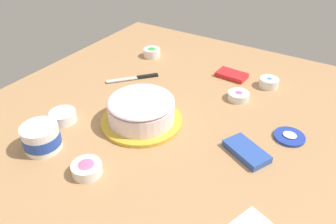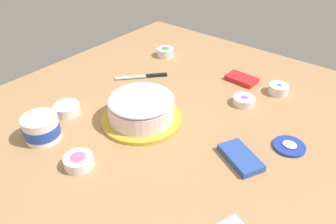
{
  "view_description": "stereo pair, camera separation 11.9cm",
  "coord_description": "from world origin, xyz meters",
  "px_view_note": "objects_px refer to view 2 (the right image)",
  "views": [
    {
      "loc": [
        -0.48,
        0.86,
        0.71
      ],
      "look_at": [
        0.04,
        0.03,
        0.04
      ],
      "focal_mm": 34.64,
      "sensor_mm": 36.0,
      "label": 1
    },
    {
      "loc": [
        -0.57,
        0.79,
        0.71
      ],
      "look_at": [
        0.04,
        0.03,
        0.04
      ],
      "focal_mm": 34.64,
      "sensor_mm": 36.0,
      "label": 2
    }
  ],
  "objects_px": {
    "sprinkle_bowl_rainbow": "(244,100)",
    "candy_box_lower": "(242,79)",
    "frosting_tub": "(41,128)",
    "frosting_tub_lid": "(289,146)",
    "sprinkle_bowl_pink": "(79,161)",
    "sprinkle_bowl_blue": "(278,89)",
    "frosted_cake": "(141,109)",
    "sprinkle_bowl_yellow": "(67,109)",
    "spreading_knife": "(146,76)",
    "sprinkle_bowl_green": "(165,52)",
    "candy_box_upper": "(240,157)"
  },
  "relations": [
    {
      "from": "frosting_tub",
      "to": "frosting_tub_lid",
      "type": "bearing_deg",
      "value": -144.55
    },
    {
      "from": "sprinkle_bowl_blue",
      "to": "sprinkle_bowl_pink",
      "type": "distance_m",
      "value": 0.86
    },
    {
      "from": "frosting_tub",
      "to": "sprinkle_bowl_green",
      "type": "bearing_deg",
      "value": -83.11
    },
    {
      "from": "frosting_tub",
      "to": "candy_box_upper",
      "type": "height_order",
      "value": "frosting_tub"
    },
    {
      "from": "sprinkle_bowl_blue",
      "to": "candy_box_lower",
      "type": "distance_m",
      "value": 0.17
    },
    {
      "from": "frosted_cake",
      "to": "sprinkle_bowl_yellow",
      "type": "distance_m",
      "value": 0.29
    },
    {
      "from": "sprinkle_bowl_rainbow",
      "to": "sprinkle_bowl_yellow",
      "type": "distance_m",
      "value": 0.69
    },
    {
      "from": "frosting_tub",
      "to": "candy_box_upper",
      "type": "distance_m",
      "value": 0.67
    },
    {
      "from": "sprinkle_bowl_rainbow",
      "to": "sprinkle_bowl_green",
      "type": "bearing_deg",
      "value": -15.88
    },
    {
      "from": "sprinkle_bowl_pink",
      "to": "sprinkle_bowl_rainbow",
      "type": "bearing_deg",
      "value": -109.9
    },
    {
      "from": "frosting_tub",
      "to": "spreading_knife",
      "type": "bearing_deg",
      "value": -88.15
    },
    {
      "from": "sprinkle_bowl_rainbow",
      "to": "sprinkle_bowl_pink",
      "type": "xyz_separation_m",
      "value": [
        0.23,
        0.64,
        0.0
      ]
    },
    {
      "from": "spreading_knife",
      "to": "candy_box_upper",
      "type": "relative_size",
      "value": 1.26
    },
    {
      "from": "spreading_knife",
      "to": "frosting_tub",
      "type": "bearing_deg",
      "value": 91.85
    },
    {
      "from": "frosting_tub",
      "to": "spreading_knife",
      "type": "distance_m",
      "value": 0.55
    },
    {
      "from": "frosting_tub_lid",
      "to": "sprinkle_bowl_rainbow",
      "type": "bearing_deg",
      "value": -30.23
    },
    {
      "from": "sprinkle_bowl_rainbow",
      "to": "candy_box_lower",
      "type": "relative_size",
      "value": 0.65
    },
    {
      "from": "frosted_cake",
      "to": "frosting_tub",
      "type": "xyz_separation_m",
      "value": [
        0.19,
        0.29,
        -0.01
      ]
    },
    {
      "from": "frosting_tub_lid",
      "to": "sprinkle_bowl_yellow",
      "type": "xyz_separation_m",
      "value": [
        0.74,
        0.34,
        0.02
      ]
    },
    {
      "from": "spreading_knife",
      "to": "sprinkle_bowl_green",
      "type": "xyz_separation_m",
      "value": [
        0.08,
        -0.23,
        0.02
      ]
    },
    {
      "from": "spreading_knife",
      "to": "sprinkle_bowl_green",
      "type": "bearing_deg",
      "value": -71.72
    },
    {
      "from": "sprinkle_bowl_rainbow",
      "to": "frosting_tub",
      "type": "bearing_deg",
      "value": 55.25
    },
    {
      "from": "sprinkle_bowl_blue",
      "to": "sprinkle_bowl_yellow",
      "type": "relative_size",
      "value": 0.85
    },
    {
      "from": "spreading_knife",
      "to": "frosted_cake",
      "type": "bearing_deg",
      "value": 129.3
    },
    {
      "from": "sprinkle_bowl_pink",
      "to": "spreading_knife",
      "type": "bearing_deg",
      "value": -68.22
    },
    {
      "from": "frosting_tub_lid",
      "to": "spreading_knife",
      "type": "relative_size",
      "value": 0.56
    },
    {
      "from": "sprinkle_bowl_pink",
      "to": "sprinkle_bowl_green",
      "type": "bearing_deg",
      "value": -69.23
    },
    {
      "from": "frosted_cake",
      "to": "frosting_tub_lid",
      "type": "height_order",
      "value": "frosted_cake"
    },
    {
      "from": "frosted_cake",
      "to": "sprinkle_bowl_green",
      "type": "bearing_deg",
      "value": -59.57
    },
    {
      "from": "candy_box_lower",
      "to": "sprinkle_bowl_rainbow",
      "type": "bearing_deg",
      "value": 123.74
    },
    {
      "from": "sprinkle_bowl_blue",
      "to": "frosting_tub",
      "type": "bearing_deg",
      "value": 57.37
    },
    {
      "from": "sprinkle_bowl_rainbow",
      "to": "sprinkle_bowl_pink",
      "type": "relative_size",
      "value": 0.95
    },
    {
      "from": "candy_box_lower",
      "to": "sprinkle_bowl_pink",
      "type": "bearing_deg",
      "value": 83.48
    },
    {
      "from": "frosted_cake",
      "to": "candy_box_upper",
      "type": "height_order",
      "value": "frosted_cake"
    },
    {
      "from": "sprinkle_bowl_pink",
      "to": "candy_box_lower",
      "type": "distance_m",
      "value": 0.81
    },
    {
      "from": "sprinkle_bowl_rainbow",
      "to": "sprinkle_bowl_pink",
      "type": "bearing_deg",
      "value": 70.1
    },
    {
      "from": "sprinkle_bowl_rainbow",
      "to": "sprinkle_bowl_blue",
      "type": "xyz_separation_m",
      "value": [
        -0.07,
        -0.17,
        0.0
      ]
    },
    {
      "from": "frosting_tub",
      "to": "frosting_tub_lid",
      "type": "distance_m",
      "value": 0.84
    },
    {
      "from": "sprinkle_bowl_yellow",
      "to": "candy_box_upper",
      "type": "xyz_separation_m",
      "value": [
        -0.64,
        -0.18,
        -0.01
      ]
    },
    {
      "from": "frosting_tub_lid",
      "to": "spreading_knife",
      "type": "xyz_separation_m",
      "value": [
        0.7,
        -0.06,
        -0.0
      ]
    },
    {
      "from": "spreading_knife",
      "to": "sprinkle_bowl_yellow",
      "type": "relative_size",
      "value": 1.94
    },
    {
      "from": "sprinkle_bowl_rainbow",
      "to": "sprinkle_bowl_yellow",
      "type": "relative_size",
      "value": 0.9
    },
    {
      "from": "frosted_cake",
      "to": "frosting_tub_lid",
      "type": "relative_size",
      "value": 2.82
    },
    {
      "from": "frosting_tub_lid",
      "to": "sprinkle_bowl_rainbow",
      "type": "xyz_separation_m",
      "value": [
        0.25,
        -0.14,
        0.01
      ]
    },
    {
      "from": "spreading_knife",
      "to": "sprinkle_bowl_blue",
      "type": "bearing_deg",
      "value": -154.92
    },
    {
      "from": "frosting_tub_lid",
      "to": "candy_box_lower",
      "type": "bearing_deg",
      "value": -41.75
    },
    {
      "from": "frosting_tub_lid",
      "to": "frosted_cake",
      "type": "bearing_deg",
      "value": 21.76
    },
    {
      "from": "frosted_cake",
      "to": "spreading_knife",
      "type": "relative_size",
      "value": 1.59
    },
    {
      "from": "frosting_tub",
      "to": "frosting_tub_lid",
      "type": "xyz_separation_m",
      "value": [
        -0.68,
        -0.48,
        -0.04
      ]
    },
    {
      "from": "sprinkle_bowl_rainbow",
      "to": "sprinkle_bowl_green",
      "type": "relative_size",
      "value": 1.02
    }
  ]
}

